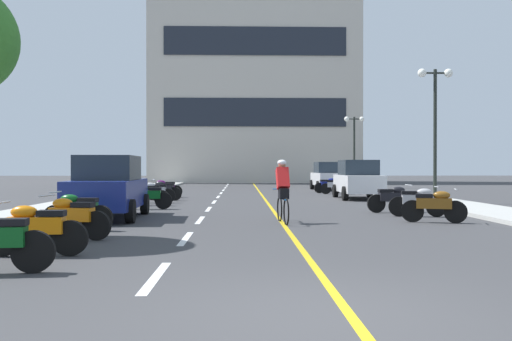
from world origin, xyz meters
name	(u,v)px	position (x,y,z in m)	size (l,w,h in m)	color
ground_plane	(259,198)	(0.00, 21.00, 0.00)	(140.00, 140.00, 0.00)	#38383A
curb_left	(122,194)	(-7.20, 24.00, 0.06)	(2.40, 72.00, 0.12)	#A8A8A3
curb_right	(390,194)	(7.20, 24.00, 0.06)	(2.40, 72.00, 0.12)	#A8A8A3
lane_dash_0	(156,277)	(-2.00, 2.00, 0.00)	(0.14, 2.20, 0.01)	silver
lane_dash_1	(186,238)	(-2.00, 6.00, 0.00)	(0.14, 2.20, 0.01)	silver
lane_dash_2	(200,220)	(-2.00, 10.00, 0.00)	(0.14, 2.20, 0.01)	silver
lane_dash_3	(209,209)	(-2.00, 14.00, 0.00)	(0.14, 2.20, 0.01)	silver
lane_dash_4	(214,202)	(-2.00, 18.00, 0.00)	(0.14, 2.20, 0.01)	silver
lane_dash_5	(218,197)	(-2.00, 22.00, 0.00)	(0.14, 2.20, 0.01)	silver
lane_dash_6	(221,193)	(-2.00, 26.00, 0.00)	(0.14, 2.20, 0.01)	silver
lane_dash_7	(223,190)	(-2.00, 30.00, 0.00)	(0.14, 2.20, 0.01)	silver
lane_dash_8	(225,188)	(-2.00, 34.00, 0.00)	(0.14, 2.20, 0.01)	silver
lane_dash_9	(227,186)	(-2.00, 38.00, 0.00)	(0.14, 2.20, 0.01)	silver
lane_dash_10	(228,184)	(-2.00, 42.00, 0.00)	(0.14, 2.20, 0.01)	silver
lane_dash_11	(229,183)	(-2.00, 46.00, 0.00)	(0.14, 2.20, 0.01)	silver
centre_line_yellow	(262,195)	(0.25, 24.00, 0.00)	(0.12, 66.00, 0.01)	gold
office_building	(254,73)	(0.44, 49.36, 10.91)	(19.97, 8.85, 21.83)	beige
street_lamp_mid	(435,105)	(7.18, 17.03, 4.07)	(1.46, 0.36, 5.44)	black
street_lamp_far	(354,135)	(7.29, 33.83, 3.80)	(1.46, 0.36, 5.02)	black
parked_car_near	(108,187)	(-4.69, 10.54, 0.92)	(2.06, 4.26, 1.82)	black
parked_car_mid	(358,179)	(4.65, 20.18, 0.92)	(1.98, 4.23, 1.82)	black
parked_car_far	(328,176)	(4.78, 29.87, 0.92)	(1.97, 4.23, 1.82)	black
motorcycle_1	(36,228)	(-4.27, 3.78, 0.47)	(1.70, 0.60, 0.92)	black
motorcycle_2	(71,217)	(-4.33, 5.90, 0.47)	(1.68, 0.64, 0.92)	black
motorcycle_3	(77,210)	(-4.69, 7.51, 0.47)	(1.70, 0.60, 0.92)	black
motorcycle_4	(434,205)	(4.32, 9.08, 0.47)	(1.66, 0.74, 0.92)	black
motorcycle_5	(418,201)	(4.46, 10.87, 0.47)	(1.69, 0.60, 0.92)	black
motorcycle_6	(393,198)	(4.13, 12.39, 0.47)	(1.70, 0.60, 0.92)	black
motorcycle_7	(147,196)	(-4.15, 13.97, 0.47)	(1.70, 0.60, 0.92)	black
motorcycle_8	(147,193)	(-4.48, 15.86, 0.47)	(1.70, 0.60, 0.92)	black
motorcycle_9	(155,192)	(-4.45, 17.44, 0.47)	(1.70, 0.60, 0.92)	black
motorcycle_10	(163,190)	(-4.33, 19.21, 0.47)	(1.65, 0.76, 0.92)	black
motorcycle_11	(165,188)	(-4.57, 21.30, 0.47)	(1.65, 0.76, 0.92)	black
motorcycle_12	(336,186)	(4.38, 24.61, 0.47)	(1.67, 0.68, 0.92)	black
motorcycle_13	(328,185)	(4.19, 26.07, 0.47)	(1.68, 0.66, 0.92)	black
cyclist_rider	(283,190)	(0.26, 9.13, 0.89)	(0.43, 1.77, 1.71)	black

